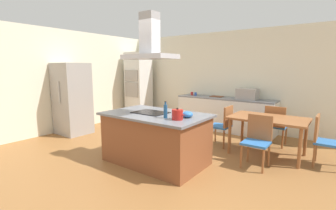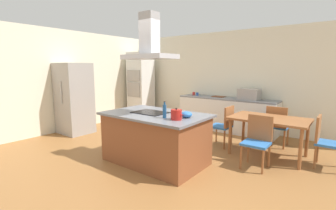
{
  "view_description": "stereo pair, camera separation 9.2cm",
  "coord_description": "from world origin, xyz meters",
  "px_view_note": "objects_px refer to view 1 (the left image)",
  "views": [
    {
      "loc": [
        2.64,
        -3.22,
        1.7
      ],
      "look_at": [
        -0.02,
        0.4,
        1.0
      ],
      "focal_mm": 25.57,
      "sensor_mm": 36.0,
      "label": 1
    },
    {
      "loc": [
        2.71,
        -3.17,
        1.7
      ],
      "look_at": [
        -0.02,
        0.4,
        1.0
      ],
      "focal_mm": 25.57,
      "sensor_mm": 36.0,
      "label": 2
    }
  ],
  "objects_px": {
    "dining_table": "(268,122)",
    "chair_facing_island": "(258,137)",
    "coffee_mug_blue": "(196,94)",
    "chair_at_left_end": "(223,123)",
    "tea_kettle": "(177,115)",
    "cooktop": "(151,112)",
    "countertop_microwave": "(247,94)",
    "olive_oil_bottle": "(165,111)",
    "cutting_board": "(217,96)",
    "wall_oven_stack": "(138,86)",
    "coffee_mug_red": "(192,93)",
    "chair_at_right_end": "(323,138)",
    "range_hood": "(150,44)",
    "refrigerator": "(72,99)",
    "chair_facing_back_wall": "(276,123)",
    "mixing_bowl": "(187,114)"
  },
  "relations": [
    {
      "from": "cutting_board",
      "to": "chair_at_left_end",
      "type": "relative_size",
      "value": 0.38
    },
    {
      "from": "cooktop",
      "to": "coffee_mug_red",
      "type": "xyz_separation_m",
      "value": [
        -0.86,
        2.9,
        0.04
      ]
    },
    {
      "from": "tea_kettle",
      "to": "chair_at_right_end",
      "type": "bearing_deg",
      "value": 44.0
    },
    {
      "from": "countertop_microwave",
      "to": "chair_facing_back_wall",
      "type": "relative_size",
      "value": 0.56
    },
    {
      "from": "tea_kettle",
      "to": "dining_table",
      "type": "bearing_deg",
      "value": 62.49
    },
    {
      "from": "cutting_board",
      "to": "range_hood",
      "type": "relative_size",
      "value": 0.38
    },
    {
      "from": "refrigerator",
      "to": "chair_facing_back_wall",
      "type": "distance_m",
      "value": 4.95
    },
    {
      "from": "coffee_mug_red",
      "to": "cutting_board",
      "type": "xyz_separation_m",
      "value": [
        0.79,
        0.03,
        -0.04
      ]
    },
    {
      "from": "chair_facing_back_wall",
      "to": "range_hood",
      "type": "bearing_deg",
      "value": -126.11
    },
    {
      "from": "chair_at_right_end",
      "to": "chair_facing_island",
      "type": "distance_m",
      "value": 1.13
    },
    {
      "from": "countertop_microwave",
      "to": "coffee_mug_blue",
      "type": "relative_size",
      "value": 5.56
    },
    {
      "from": "olive_oil_bottle",
      "to": "cutting_board",
      "type": "xyz_separation_m",
      "value": [
        -0.56,
        3.14,
        -0.11
      ]
    },
    {
      "from": "tea_kettle",
      "to": "refrigerator",
      "type": "height_order",
      "value": "refrigerator"
    },
    {
      "from": "chair_facing_back_wall",
      "to": "chair_at_left_end",
      "type": "bearing_deg",
      "value": -143.99
    },
    {
      "from": "tea_kettle",
      "to": "wall_oven_stack",
      "type": "distance_m",
      "value": 4.51
    },
    {
      "from": "dining_table",
      "to": "chair_facing_back_wall",
      "type": "bearing_deg",
      "value": 90.0
    },
    {
      "from": "chair_at_right_end",
      "to": "range_hood",
      "type": "distance_m",
      "value": 3.4
    },
    {
      "from": "olive_oil_bottle",
      "to": "refrigerator",
      "type": "bearing_deg",
      "value": 172.28
    },
    {
      "from": "chair_at_right_end",
      "to": "chair_facing_island",
      "type": "bearing_deg",
      "value": -143.99
    },
    {
      "from": "olive_oil_bottle",
      "to": "wall_oven_stack",
      "type": "xyz_separation_m",
      "value": [
        -3.28,
        2.85,
        0.09
      ]
    },
    {
      "from": "coffee_mug_red",
      "to": "wall_oven_stack",
      "type": "distance_m",
      "value": 1.95
    },
    {
      "from": "countertop_microwave",
      "to": "chair_facing_back_wall",
      "type": "distance_m",
      "value": 1.18
    },
    {
      "from": "coffee_mug_red",
      "to": "chair_facing_island",
      "type": "distance_m",
      "value": 3.22
    },
    {
      "from": "countertop_microwave",
      "to": "chair_facing_island",
      "type": "xyz_separation_m",
      "value": [
        0.85,
        -1.96,
        -0.53
      ]
    },
    {
      "from": "olive_oil_bottle",
      "to": "chair_facing_back_wall",
      "type": "bearing_deg",
      "value": 64.97
    },
    {
      "from": "countertop_microwave",
      "to": "coffee_mug_blue",
      "type": "xyz_separation_m",
      "value": [
        -1.51,
        -0.01,
        -0.09
      ]
    },
    {
      "from": "mixing_bowl",
      "to": "chair_facing_island",
      "type": "xyz_separation_m",
      "value": [
        0.89,
        0.88,
        -0.44
      ]
    },
    {
      "from": "mixing_bowl",
      "to": "chair_at_left_end",
      "type": "relative_size",
      "value": 0.21
    },
    {
      "from": "chair_at_left_end",
      "to": "wall_oven_stack",
      "type": "bearing_deg",
      "value": 163.16
    },
    {
      "from": "coffee_mug_blue",
      "to": "olive_oil_bottle",
      "type": "bearing_deg",
      "value": -68.57
    },
    {
      "from": "coffee_mug_red",
      "to": "chair_at_right_end",
      "type": "height_order",
      "value": "coffee_mug_red"
    },
    {
      "from": "coffee_mug_blue",
      "to": "coffee_mug_red",
      "type": "bearing_deg",
      "value": 166.12
    },
    {
      "from": "coffee_mug_blue",
      "to": "range_hood",
      "type": "relative_size",
      "value": 0.1
    },
    {
      "from": "cooktop",
      "to": "coffee_mug_blue",
      "type": "bearing_deg",
      "value": 103.99
    },
    {
      "from": "mixing_bowl",
      "to": "range_hood",
      "type": "bearing_deg",
      "value": -177.28
    },
    {
      "from": "countertop_microwave",
      "to": "dining_table",
      "type": "bearing_deg",
      "value": -56.85
    },
    {
      "from": "cooktop",
      "to": "range_hood",
      "type": "distance_m",
      "value": 1.2
    },
    {
      "from": "dining_table",
      "to": "chair_at_left_end",
      "type": "xyz_separation_m",
      "value": [
        -0.92,
        0.0,
        -0.16
      ]
    },
    {
      "from": "tea_kettle",
      "to": "chair_at_left_end",
      "type": "bearing_deg",
      "value": 89.66
    },
    {
      "from": "cutting_board",
      "to": "chair_at_right_end",
      "type": "bearing_deg",
      "value": -27.14
    },
    {
      "from": "cooktop",
      "to": "chair_facing_island",
      "type": "distance_m",
      "value": 1.92
    },
    {
      "from": "coffee_mug_blue",
      "to": "chair_at_left_end",
      "type": "distance_m",
      "value": 1.98
    },
    {
      "from": "chair_facing_island",
      "to": "chair_facing_back_wall",
      "type": "bearing_deg",
      "value": 90.0
    },
    {
      "from": "chair_facing_back_wall",
      "to": "coffee_mug_red",
      "type": "bearing_deg",
      "value": 165.37
    },
    {
      "from": "dining_table",
      "to": "chair_facing_island",
      "type": "bearing_deg",
      "value": -90.0
    },
    {
      "from": "dining_table",
      "to": "range_hood",
      "type": "height_order",
      "value": "range_hood"
    },
    {
      "from": "olive_oil_bottle",
      "to": "chair_facing_island",
      "type": "xyz_separation_m",
      "value": [
        1.15,
        1.13,
        -0.51
      ]
    },
    {
      "from": "wall_oven_stack",
      "to": "tea_kettle",
      "type": "bearing_deg",
      "value": -39.07
    },
    {
      "from": "refrigerator",
      "to": "range_hood",
      "type": "bearing_deg",
      "value": -4.92
    },
    {
      "from": "countertop_microwave",
      "to": "refrigerator",
      "type": "distance_m",
      "value": 4.51
    }
  ]
}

